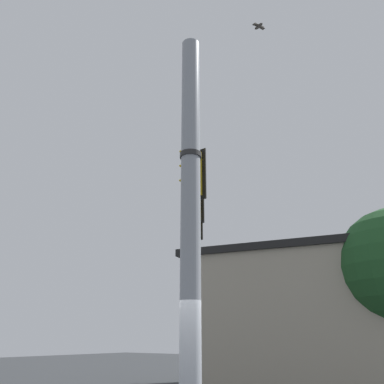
{
  "coord_description": "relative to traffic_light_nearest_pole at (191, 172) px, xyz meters",
  "views": [
    {
      "loc": [
        -3.36,
        4.69,
        2.01
      ],
      "look_at": [
        2.17,
        -3.08,
        5.48
      ],
      "focal_mm": 37.55,
      "sensor_mm": 36.0,
      "label": 1
    }
  ],
  "objects": [
    {
      "name": "signal_pole",
      "position": [
        -1.46,
        2.06,
        -2.05
      ],
      "size": [
        0.3,
        0.3,
        6.9
      ],
      "primitive_type": "cylinder",
      "color": "gray",
      "rests_on": "ground"
    },
    {
      "name": "mast_arm",
      "position": [
        0.61,
        -0.89,
        0.78
      ],
      "size": [
        4.28,
        5.99,
        0.17
      ],
      "primitive_type": "cylinder",
      "rotation": [
        0.0,
        1.57,
        5.33
      ],
      "color": "gray"
    },
    {
      "name": "storefront_building",
      "position": [
        1.07,
        -10.69,
        -2.72
      ],
      "size": [
        11.32,
        8.82,
        5.52
      ],
      "color": "#A89E89",
      "rests_on": "ground"
    },
    {
      "name": "traffic_light_mid_outer",
      "position": [
        2.27,
        -3.23,
        0.0
      ],
      "size": [
        0.54,
        0.49,
        1.31
      ],
      "color": "black"
    },
    {
      "name": "street_name_sign",
      "position": [
        -1.27,
        1.78,
        -0.77
      ],
      "size": [
        0.95,
        1.27,
        0.22
      ],
      "color": "#147238"
    },
    {
      "name": "traffic_light_mid_inner",
      "position": [
        1.13,
        -1.61,
        0.0
      ],
      "size": [
        0.54,
        0.49,
        1.31
      ],
      "color": "black"
    },
    {
      "name": "bird_flying",
      "position": [
        -1.17,
        -1.59,
        4.67
      ],
      "size": [
        0.31,
        0.43,
        0.11
      ],
      "color": "#4C4742"
    },
    {
      "name": "traffic_light_nearest_pole",
      "position": [
        0.0,
        0.0,
        0.0
      ],
      "size": [
        0.54,
        0.49,
        1.31
      ],
      "color": "black"
    }
  ]
}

